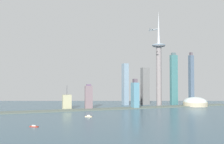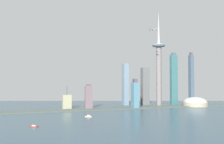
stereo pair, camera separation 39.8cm
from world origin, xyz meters
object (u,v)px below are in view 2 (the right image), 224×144
object	(u,v)px
skyscraper_1	(174,79)
boat_1	(89,116)
skyscraper_2	(145,86)
skyscraper_7	(191,79)
airplane	(153,30)
observation_tower	(159,64)
skyscraper_6	(125,84)
skyscraper_5	(136,95)
boat_2	(34,126)
skyscraper_3	(135,95)
skyscraper_4	(67,102)
skyscraper_0	(89,97)
stadium_dome	(195,103)

from	to	relation	value
skyscraper_1	boat_1	bearing A→B (deg)	-151.26
skyscraper_2	skyscraper_7	distance (m)	162.48
boat_1	airplane	world-z (taller)	airplane
observation_tower	skyscraper_7	distance (m)	133.24
skyscraper_6	skyscraper_7	bearing A→B (deg)	-17.38
skyscraper_5	boat_1	size ratio (longest dim) A/B	5.02
observation_tower	skyscraper_6	world-z (taller)	observation_tower
skyscraper_2	skyscraper_7	bearing A→B (deg)	-19.82
skyscraper_1	skyscraper_6	size ratio (longest dim) A/B	1.28
skyscraper_6	airplane	size ratio (longest dim) A/B	4.57
skyscraper_5	boat_2	xyz separation A→B (m)	(-338.57, -310.90, -33.57)
skyscraper_2	boat_1	distance (m)	333.69
skyscraper_3	skyscraper_4	size ratio (longest dim) A/B	1.29
skyscraper_0	skyscraper_6	xyz separation A→B (m)	(146.44, 78.70, 36.43)
skyscraper_3	airplane	world-z (taller)	airplane
boat_1	skyscraper_4	bearing A→B (deg)	-53.51
skyscraper_4	boat_1	size ratio (longest dim) A/B	3.96
skyscraper_2	boat_1	xyz separation A→B (m)	(-247.66, -214.53, -63.19)
skyscraper_0	airplane	world-z (taller)	airplane
observation_tower	skyscraper_0	size ratio (longest dim) A/B	4.32
skyscraper_0	skyscraper_4	size ratio (longest dim) A/B	1.05
stadium_dome	airplane	xyz separation A→B (m)	(-179.10, -50.57, 222.65)
skyscraper_5	skyscraper_7	distance (m)	200.44
boat_1	airplane	size ratio (longest dim) A/B	0.56
skyscraper_1	skyscraper_6	distance (m)	175.20
skyscraper_6	airplane	distance (m)	226.58
skyscraper_3	skyscraper_6	world-z (taller)	skyscraper_6
skyscraper_3	airplane	bearing A→B (deg)	-59.01
stadium_dome	skyscraper_4	distance (m)	419.84
skyscraper_3	boat_2	world-z (taller)	skyscraper_3
stadium_dome	boat_1	bearing A→B (deg)	-162.24
skyscraper_1	boat_1	world-z (taller)	skyscraper_1
observation_tower	airplane	xyz separation A→B (m)	(-68.89, -94.70, 92.30)
observation_tower	skyscraper_4	bearing A→B (deg)	179.24
skyscraper_7	skyscraper_4	bearing A→B (deg)	178.37
observation_tower	skyscraper_1	world-z (taller)	observation_tower
skyscraper_5	skyscraper_0	bearing A→B (deg)	-158.26
skyscraper_1	skyscraper_5	xyz separation A→B (m)	(-132.23, 32.51, -54.28)
airplane	skyscraper_7	bearing A→B (deg)	95.57
skyscraper_7	boat_2	bearing A→B (deg)	-154.62
skyscraper_2	airplane	distance (m)	223.78
stadium_dome	boat_1	size ratio (longest dim) A/B	4.44
stadium_dome	skyscraper_7	xyz separation A→B (m)	(11.58, 35.98, 76.92)
boat_2	airplane	xyz separation A→B (m)	(330.20, 160.55, 232.83)
skyscraper_2	airplane	bearing A→B (deg)	-105.62
skyscraper_3	boat_1	xyz separation A→B (m)	(-173.87, -130.66, -39.98)
observation_tower	skyscraper_7	xyz separation A→B (m)	(121.79, -8.16, -53.43)
skyscraper_3	boat_1	size ratio (longest dim) A/B	5.10
stadium_dome	boat_1	world-z (taller)	stadium_dome
skyscraper_0	skyscraper_7	size ratio (longest dim) A/B	0.40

